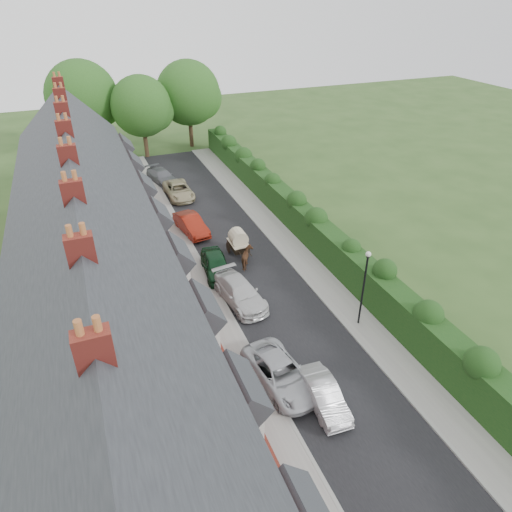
{
  "coord_description": "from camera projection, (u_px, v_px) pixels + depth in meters",
  "views": [
    {
      "loc": [
        -10.42,
        -13.87,
        17.99
      ],
      "look_at": [
        -0.77,
        10.43,
        2.2
      ],
      "focal_mm": 32.0,
      "sensor_mm": 36.0,
      "label": 1
    }
  ],
  "objects": [
    {
      "name": "ground",
      "position": [
        344.0,
        386.0,
        23.63
      ],
      "size": [
        140.0,
        140.0,
        0.0
      ],
      "primitive_type": "plane",
      "color": "#2D4C1E",
      "rests_on": "ground"
    },
    {
      "name": "road",
      "position": [
        257.0,
        278.0,
        32.21
      ],
      "size": [
        6.0,
        58.0,
        0.02
      ],
      "primitive_type": "cube",
      "color": "black",
      "rests_on": "ground"
    },
    {
      "name": "pavement_hedge_side",
      "position": [
        308.0,
        266.0,
        33.48
      ],
      "size": [
        2.2,
        58.0,
        0.12
      ],
      "primitive_type": "cube",
      "color": "gray",
      "rests_on": "ground"
    },
    {
      "name": "pavement_house_side",
      "position": [
        204.0,
        289.0,
        30.97
      ],
      "size": [
        1.7,
        58.0,
        0.12
      ],
      "primitive_type": "cube",
      "color": "gray",
      "rests_on": "ground"
    },
    {
      "name": "kerb_hedge_side",
      "position": [
        295.0,
        269.0,
        33.15
      ],
      "size": [
        0.18,
        58.0,
        0.13
      ],
      "primitive_type": "cube",
      "color": "#969791",
      "rests_on": "ground"
    },
    {
      "name": "kerb_house_side",
      "position": [
        215.0,
        286.0,
        31.22
      ],
      "size": [
        0.18,
        58.0,
        0.13
      ],
      "primitive_type": "cube",
      "color": "#969791",
      "rests_on": "ground"
    },
    {
      "name": "hedge",
      "position": [
        332.0,
        243.0,
        33.25
      ],
      "size": [
        2.1,
        58.0,
        2.85
      ],
      "color": "#113612",
      "rests_on": "ground"
    },
    {
      "name": "terrace_row",
      "position": [
        93.0,
        259.0,
        25.82
      ],
      "size": [
        9.05,
        40.5,
        11.5
      ],
      "color": "maroon",
      "rests_on": "ground"
    },
    {
      "name": "garden_wall_row",
      "position": [
        193.0,
        295.0,
        29.65
      ],
      "size": [
        0.35,
        40.35,
        1.1
      ],
      "color": "maroon",
      "rests_on": "ground"
    },
    {
      "name": "lamppost",
      "position": [
        365.0,
        280.0,
        26.18
      ],
      "size": [
        0.32,
        0.32,
        5.16
      ],
      "color": "black",
      "rests_on": "ground"
    },
    {
      "name": "tree_far_left",
      "position": [
        144.0,
        107.0,
        51.72
      ],
      "size": [
        7.14,
        6.8,
        9.29
      ],
      "color": "#332316",
      "rests_on": "ground"
    },
    {
      "name": "tree_far_right",
      "position": [
        191.0,
        94.0,
        54.9
      ],
      "size": [
        7.98,
        7.6,
        10.31
      ],
      "color": "#332316",
      "rests_on": "ground"
    },
    {
      "name": "tree_far_back",
      "position": [
        86.0,
        98.0,
        51.76
      ],
      "size": [
        8.4,
        8.0,
        10.82
      ],
      "color": "#332316",
      "rests_on": "ground"
    },
    {
      "name": "car_silver_a",
      "position": [
        323.0,
        395.0,
        22.3
      ],
      "size": [
        1.57,
        3.99,
        1.29
      ],
      "primitive_type": "imported",
      "rotation": [
        0.0,
        0.0,
        -0.05
      ],
      "color": "#B5B5BA",
      "rests_on": "ground"
    },
    {
      "name": "car_silver_b",
      "position": [
        280.0,
        373.0,
        23.43
      ],
      "size": [
        3.01,
        5.37,
        1.42
      ],
      "primitive_type": "imported",
      "rotation": [
        0.0,
        0.0,
        0.14
      ],
      "color": "silver",
      "rests_on": "ground"
    },
    {
      "name": "car_white",
      "position": [
        240.0,
        293.0,
        29.47
      ],
      "size": [
        2.7,
        5.28,
        1.47
      ],
      "primitive_type": "imported",
      "rotation": [
        0.0,
        0.0,
        0.13
      ],
      "color": "silver",
      "rests_on": "ground"
    },
    {
      "name": "car_green",
      "position": [
        216.0,
        265.0,
        32.33
      ],
      "size": [
        2.2,
        4.53,
        1.49
      ],
      "primitive_type": "imported",
      "rotation": [
        0.0,
        0.0,
        -0.1
      ],
      "color": "#10351A",
      "rests_on": "ground"
    },
    {
      "name": "car_red",
      "position": [
        191.0,
        224.0,
        37.7
      ],
      "size": [
        2.27,
        4.7,
        1.48
      ],
      "primitive_type": "imported",
      "rotation": [
        0.0,
        0.0,
        0.16
      ],
      "color": "maroon",
      "rests_on": "ground"
    },
    {
      "name": "car_beige",
      "position": [
        179.0,
        190.0,
        43.97
      ],
      "size": [
        2.35,
        5.01,
        1.39
      ],
      "primitive_type": "imported",
      "rotation": [
        0.0,
        0.0,
        0.01
      ],
      "color": "tan",
      "rests_on": "ground"
    },
    {
      "name": "car_grey",
      "position": [
        162.0,
        176.0,
        47.15
      ],
      "size": [
        3.05,
        5.03,
        1.36
      ],
      "primitive_type": "imported",
      "rotation": [
        0.0,
        0.0,
        0.26
      ],
      "color": "slate",
      "rests_on": "ground"
    },
    {
      "name": "horse",
      "position": [
        247.0,
        258.0,
        33.11
      ],
      "size": [
        1.45,
        1.93,
        1.49
      ],
      "primitive_type": "imported",
      "rotation": [
        0.0,
        0.0,
        2.72
      ],
      "color": "#53321E",
      "rests_on": "ground"
    },
    {
      "name": "horse_cart",
      "position": [
        238.0,
        241.0,
        34.38
      ],
      "size": [
        1.33,
        2.94,
        2.12
      ],
      "color": "black",
      "rests_on": "ground"
    }
  ]
}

